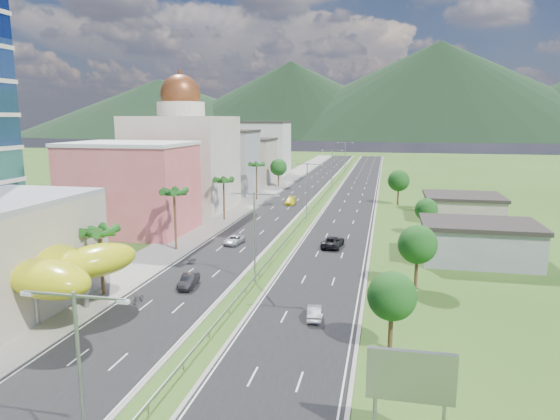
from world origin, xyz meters
The scene contains 35 objects.
ground centered at (0.00, 0.00, 0.00)m, with size 500.00×500.00×0.00m, color #2D5119.
road_left centered at (-7.50, 90.00, 0.02)m, with size 11.00×260.00×0.04m, color black.
road_right centered at (7.50, 90.00, 0.02)m, with size 11.00×260.00×0.04m, color black.
sidewalk_left centered at (-17.00, 90.00, 0.06)m, with size 7.00×260.00×0.12m, color gray.
median_guardrail centered at (0.00, 71.99, 0.62)m, with size 0.10×216.06×0.76m.
streetlight_median_a centered at (0.00, -25.00, 6.75)m, with size 6.04×0.25×11.00m.
streetlight_median_b centered at (0.00, 10.00, 6.75)m, with size 6.04×0.25×11.00m.
streetlight_median_c centered at (0.00, 50.00, 6.75)m, with size 6.04×0.25×11.00m.
streetlight_median_d centered at (0.00, 95.00, 6.75)m, with size 6.04×0.25×11.00m.
streetlight_median_e centered at (0.00, 140.00, 6.75)m, with size 6.04×0.25×11.00m.
lime_canopy centered at (-20.00, -4.00, 4.99)m, with size 18.00×15.00×7.40m.
pink_shophouse centered at (-28.00, 32.00, 7.50)m, with size 20.00×15.00×15.00m, color #D8585E.
domed_building centered at (-28.00, 55.00, 11.35)m, with size 20.00×20.00×28.70m.
midrise_grey centered at (-27.00, 80.00, 8.00)m, with size 16.00×15.00×16.00m, color gray.
midrise_beige centered at (-27.00, 102.00, 6.50)m, with size 16.00×15.00×13.00m, color #AB9C8D.
midrise_white centered at (-27.00, 125.00, 9.00)m, with size 16.00×15.00×18.00m, color silver.
billboard centered at (17.00, -18.00, 4.42)m, with size 5.20×0.35×6.20m.
shed_near centered at (28.00, 25.00, 2.50)m, with size 15.00×10.00×5.00m, color gray.
shed_far centered at (30.00, 55.00, 2.20)m, with size 14.00×12.00×4.40m, color #AB9C8D.
palm_tree_b centered at (-15.50, 2.00, 7.06)m, with size 3.60×3.60×8.10m.
palm_tree_c centered at (-15.50, 22.00, 8.50)m, with size 3.60×3.60×9.60m.
palm_tree_d centered at (-15.50, 45.00, 7.54)m, with size 3.60×3.60×8.60m.
palm_tree_e centered at (-15.50, 70.00, 8.31)m, with size 3.60×3.60×9.40m.
leafy_tree_lfar centered at (-15.50, 95.00, 5.58)m, with size 4.90×4.90×8.05m.
leafy_tree_ra centered at (16.00, -5.00, 4.78)m, with size 4.20×4.20×6.90m.
leafy_tree_rb centered at (19.00, 12.00, 5.18)m, with size 4.55×4.55×7.47m.
leafy_tree_rc centered at (22.00, 40.00, 4.37)m, with size 3.85×3.85×6.33m.
leafy_tree_rd centered at (18.00, 70.00, 5.58)m, with size 4.90×4.90×8.05m.
mountain_ridge centered at (60.00, 450.00, 0.00)m, with size 860.00×140.00×90.00m, color black, non-canonical shape.
car_dark_left centered at (-7.11, 6.48, 0.78)m, with size 1.57×4.51×1.49m, color black.
car_silver_mid_left centered at (-7.97, 27.15, 0.69)m, with size 2.16×4.68×1.30m, color #AFB2B7.
car_yellow_far_left centered at (-6.21, 65.45, 0.81)m, with size 2.14×5.27×1.53m, color yellow.
car_silver_right centered at (8.69, 0.19, 0.69)m, with size 1.37×3.94×1.30m, color #9A9BA1.
car_dark_far_right centered at (7.50, 28.53, 0.86)m, with size 2.72×5.91×1.64m, color black.
motorcycle centered at (-10.43, 0.47, 0.63)m, with size 0.56×1.86×1.19m, color black.
Camera 1 is at (15.11, -46.13, 19.57)m, focal length 32.00 mm.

